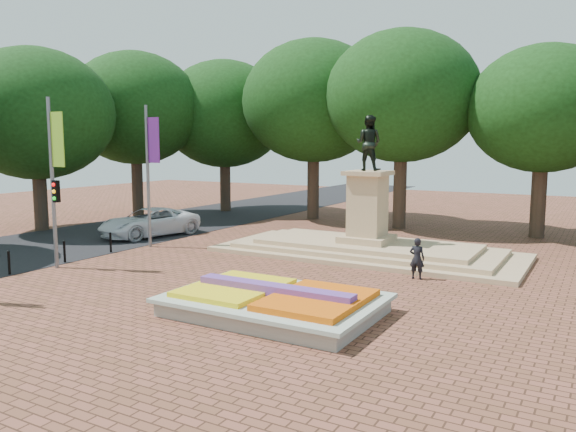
% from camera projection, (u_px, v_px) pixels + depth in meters
% --- Properties ---
extents(ground, '(90.00, 90.00, 0.00)m').
position_uv_depth(ground, '(279.00, 294.00, 19.25)').
color(ground, brown).
rests_on(ground, ground).
extents(asphalt_street, '(9.00, 90.00, 0.02)m').
position_uv_depth(asphalt_street, '(92.00, 237.00, 30.93)').
color(asphalt_street, black).
rests_on(asphalt_street, ground).
extents(flower_bed, '(6.30, 4.30, 0.91)m').
position_uv_depth(flower_bed, '(275.00, 302.00, 16.97)').
color(flower_bed, gray).
rests_on(flower_bed, ground).
extents(monument, '(14.00, 6.00, 6.40)m').
position_uv_depth(monument, '(367.00, 236.00, 26.02)').
color(monument, tan).
rests_on(monument, ground).
extents(tree_row_back, '(44.80, 8.80, 10.43)m').
position_uv_depth(tree_row_back, '(470.00, 117.00, 32.75)').
color(tree_row_back, '#35281D').
rests_on(tree_row_back, ground).
extents(tree_row_street, '(8.40, 25.40, 9.98)m').
position_uv_depth(tree_row_street, '(27.00, 121.00, 32.03)').
color(tree_row_street, '#35281D').
rests_on(tree_row_street, ground).
extents(banner_poles, '(0.88, 11.17, 7.00)m').
position_uv_depth(banner_poles, '(48.00, 175.00, 22.58)').
color(banner_poles, slate).
rests_on(banner_poles, ground).
extents(bollard_row, '(0.12, 13.12, 0.98)m').
position_uv_depth(bollard_row, '(38.00, 256.00, 23.15)').
color(bollard_row, black).
rests_on(bollard_row, ground).
extents(van, '(3.84, 6.08, 1.57)m').
position_uv_depth(van, '(149.00, 222.00, 31.24)').
color(van, white).
rests_on(van, ground).
extents(pedestrian, '(0.60, 0.41, 1.59)m').
position_uv_depth(pedestrian, '(417.00, 258.00, 21.33)').
color(pedestrian, black).
rests_on(pedestrian, ground).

